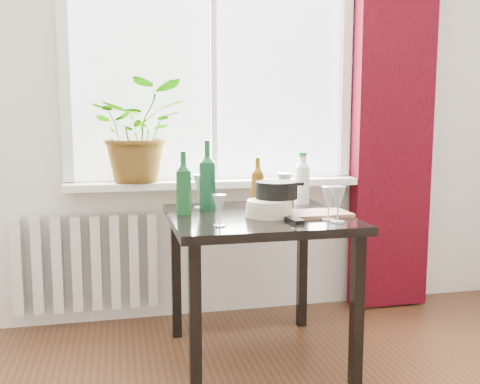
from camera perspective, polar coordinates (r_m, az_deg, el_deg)
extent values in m
cube|color=white|center=(3.23, -2.96, 14.87)|extent=(1.72, 0.08, 1.62)
cube|color=white|center=(3.16, -2.65, 0.93)|extent=(1.72, 0.20, 0.04)
cube|color=#37050D|center=(3.49, 16.05, 9.04)|extent=(0.50, 0.12, 2.56)
cube|color=silver|center=(3.23, -16.03, -7.27)|extent=(0.80, 0.10, 0.55)
cube|color=black|center=(2.61, 1.89, -2.81)|extent=(0.85, 0.85, 0.04)
cube|color=black|center=(2.30, -4.82, -13.91)|extent=(0.05, 0.05, 0.70)
cube|color=black|center=(2.99, -6.84, -8.82)|extent=(0.05, 0.05, 0.70)
cube|color=black|center=(2.50, 12.36, -12.26)|extent=(0.05, 0.05, 0.70)
cube|color=black|center=(3.14, 6.64, -7.97)|extent=(0.05, 0.05, 0.70)
imported|color=#2F701E|center=(3.09, -10.73, 6.39)|extent=(0.55, 0.49, 0.58)
cylinder|color=beige|center=(2.55, 3.13, -1.77)|extent=(0.31, 0.31, 0.07)
cube|color=black|center=(2.44, 5.65, -2.93)|extent=(0.06, 0.16, 0.02)
cube|color=#966643|center=(2.60, 8.14, -2.30)|extent=(0.32, 0.21, 0.02)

